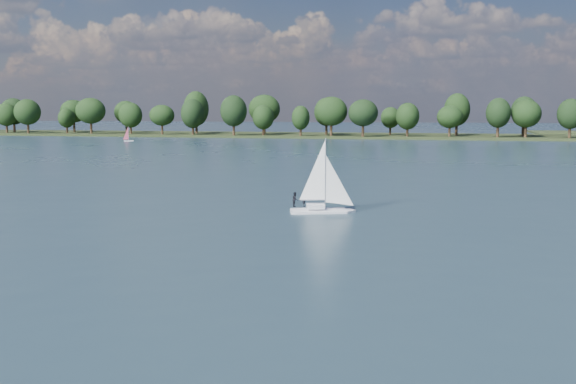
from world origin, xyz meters
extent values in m
plane|color=#233342|center=(0.00, 100.00, 0.00)|extent=(700.00, 700.00, 0.00)
cube|color=black|center=(0.00, 212.00, 0.00)|extent=(660.00, 40.00, 1.50)
cube|color=white|center=(-4.39, 36.77, 0.00)|extent=(6.23, 3.41, 0.71)
cube|color=white|center=(-4.39, 36.77, 0.71)|extent=(2.00, 1.54, 0.44)
cylinder|color=silver|center=(-4.39, 36.77, 4.02)|extent=(0.11, 0.11, 7.06)
imported|color=black|center=(-6.06, 37.13, 1.31)|extent=(0.45, 0.61, 1.52)
imported|color=black|center=(-6.92, 36.73, 1.31)|extent=(0.62, 0.77, 1.52)
cube|color=white|center=(-86.52, 163.31, 0.00)|extent=(3.37, 2.43, 0.50)
cylinder|color=silver|center=(-86.52, 163.31, 2.52)|extent=(0.09, 0.09, 4.48)
camera|label=1|loc=(5.71, -26.34, 10.52)|focal=40.00mm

